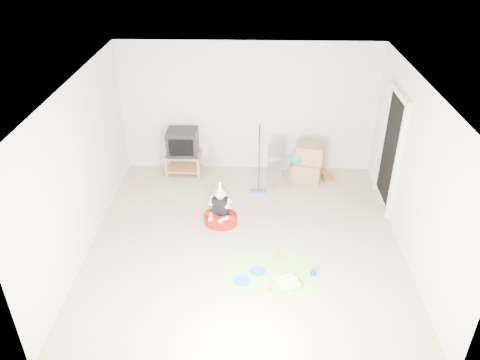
{
  "coord_description": "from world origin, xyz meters",
  "views": [
    {
      "loc": [
        0.09,
        -6.06,
        4.7
      ],
      "look_at": [
        -0.1,
        0.4,
        0.9
      ],
      "focal_mm": 35.0,
      "sensor_mm": 36.0,
      "label": 1
    }
  ],
  "objects_px": {
    "cardboard_boxes": "(307,163)",
    "birthday_cake": "(288,284)",
    "folding_chair": "(279,165)",
    "seated_woman": "(221,214)",
    "tv_stand": "(184,162)",
    "crt_tv": "(183,142)"
  },
  "relations": [
    {
      "from": "cardboard_boxes",
      "to": "folding_chair",
      "type": "bearing_deg",
      "value": -162.67
    },
    {
      "from": "crt_tv",
      "to": "cardboard_boxes",
      "type": "relative_size",
      "value": 0.77
    },
    {
      "from": "seated_woman",
      "to": "birthday_cake",
      "type": "relative_size",
      "value": 2.33
    },
    {
      "from": "crt_tv",
      "to": "folding_chair",
      "type": "xyz_separation_m",
      "value": [
        1.89,
        -0.34,
        -0.3
      ]
    },
    {
      "from": "seated_woman",
      "to": "birthday_cake",
      "type": "xyz_separation_m",
      "value": [
        1.07,
        -1.51,
        -0.14
      ]
    },
    {
      "from": "tv_stand",
      "to": "birthday_cake",
      "type": "relative_size",
      "value": 2.06
    },
    {
      "from": "seated_woman",
      "to": "crt_tv",
      "type": "bearing_deg",
      "value": 116.48
    },
    {
      "from": "crt_tv",
      "to": "seated_woman",
      "type": "bearing_deg",
      "value": -63.19
    },
    {
      "from": "birthday_cake",
      "to": "tv_stand",
      "type": "bearing_deg",
      "value": 120.8
    },
    {
      "from": "tv_stand",
      "to": "birthday_cake",
      "type": "distance_m",
      "value": 3.75
    },
    {
      "from": "cardboard_boxes",
      "to": "birthday_cake",
      "type": "height_order",
      "value": "cardboard_boxes"
    },
    {
      "from": "crt_tv",
      "to": "birthday_cake",
      "type": "relative_size",
      "value": 1.64
    },
    {
      "from": "seated_woman",
      "to": "birthday_cake",
      "type": "bearing_deg",
      "value": -54.74
    },
    {
      "from": "folding_chair",
      "to": "seated_woman",
      "type": "distance_m",
      "value": 1.73
    },
    {
      "from": "tv_stand",
      "to": "seated_woman",
      "type": "distance_m",
      "value": 1.91
    },
    {
      "from": "folding_chair",
      "to": "birthday_cake",
      "type": "bearing_deg",
      "value": -89.5
    },
    {
      "from": "cardboard_boxes",
      "to": "birthday_cake",
      "type": "xyz_separation_m",
      "value": [
        -0.53,
        -3.05,
        -0.32
      ]
    },
    {
      "from": "folding_chair",
      "to": "birthday_cake",
      "type": "xyz_separation_m",
      "value": [
        0.03,
        -2.87,
        -0.35
      ]
    },
    {
      "from": "tv_stand",
      "to": "seated_woman",
      "type": "bearing_deg",
      "value": -63.52
    },
    {
      "from": "tv_stand",
      "to": "crt_tv",
      "type": "bearing_deg",
      "value": 0.0
    },
    {
      "from": "seated_woman",
      "to": "folding_chair",
      "type": "bearing_deg",
      "value": 52.58
    },
    {
      "from": "tv_stand",
      "to": "cardboard_boxes",
      "type": "height_order",
      "value": "cardboard_boxes"
    }
  ]
}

